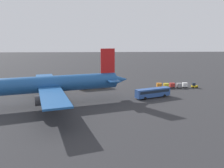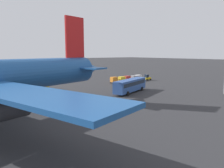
# 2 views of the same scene
# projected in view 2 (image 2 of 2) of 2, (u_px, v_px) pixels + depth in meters

# --- Properties ---
(ground_plane) EXTENTS (600.00, 600.00, 0.00)m
(ground_plane) POSITION_uv_depth(u_px,v_px,m) (50.00, 85.00, 67.34)
(ground_plane) COLOR #2D2D30
(shuttle_bus_near) EXTENTS (12.71, 6.32, 3.24)m
(shuttle_bus_near) POSITION_uv_depth(u_px,v_px,m) (25.00, 84.00, 54.67)
(shuttle_bus_near) COLOR gold
(shuttle_bus_near) RESTS_ON ground
(shuttle_bus_far) EXTENTS (12.86, 7.17, 3.25)m
(shuttle_bus_far) POSITION_uv_depth(u_px,v_px,m) (130.00, 85.00, 53.78)
(shuttle_bus_far) COLOR #2D5199
(shuttle_bus_far) RESTS_ON ground
(baggage_tug) EXTENTS (2.49, 1.78, 2.10)m
(baggage_tug) POSITION_uv_depth(u_px,v_px,m) (147.00, 78.00, 78.17)
(baggage_tug) COLOR gold
(baggage_tug) RESTS_ON ground
(worker_person) EXTENTS (0.38, 0.38, 1.74)m
(worker_person) POSITION_uv_depth(u_px,v_px,m) (50.00, 81.00, 68.06)
(worker_person) COLOR #1E1E2D
(worker_person) RESTS_ON ground
(cargo_cart_white) EXTENTS (2.02, 1.71, 2.06)m
(cargo_cart_white) POSITION_uv_depth(u_px,v_px,m) (138.00, 77.00, 76.46)
(cargo_cart_white) COLOR #38383D
(cargo_cart_white) RESTS_ON ground
(cargo_cart_grey) EXTENTS (2.02, 1.71, 2.06)m
(cargo_cart_grey) POSITION_uv_depth(u_px,v_px,m) (134.00, 78.00, 74.19)
(cargo_cart_grey) COLOR #38383D
(cargo_cart_grey) RESTS_ON ground
(cargo_cart_red) EXTENTS (2.02, 1.71, 2.06)m
(cargo_cart_red) POSITION_uv_depth(u_px,v_px,m) (127.00, 79.00, 73.02)
(cargo_cart_red) COLOR #38383D
(cargo_cart_red) RESTS_ON ground
(cargo_cart_yellow) EXTENTS (2.02, 1.71, 2.06)m
(cargo_cart_yellow) POSITION_uv_depth(u_px,v_px,m) (122.00, 79.00, 70.98)
(cargo_cart_yellow) COLOR #38383D
(cargo_cart_yellow) RESTS_ON ground
(cargo_cart_orange) EXTENTS (2.02, 1.71, 2.06)m
(cargo_cart_orange) POSITION_uv_depth(u_px,v_px,m) (114.00, 80.00, 69.92)
(cargo_cart_orange) COLOR #38383D
(cargo_cart_orange) RESTS_ON ground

